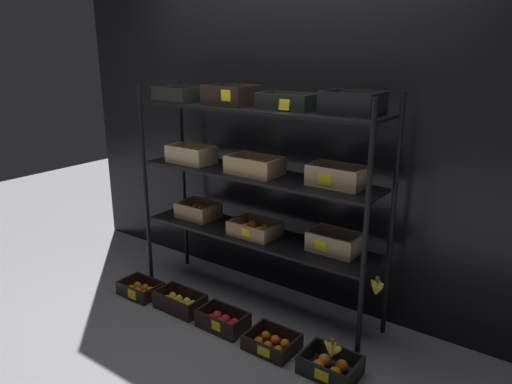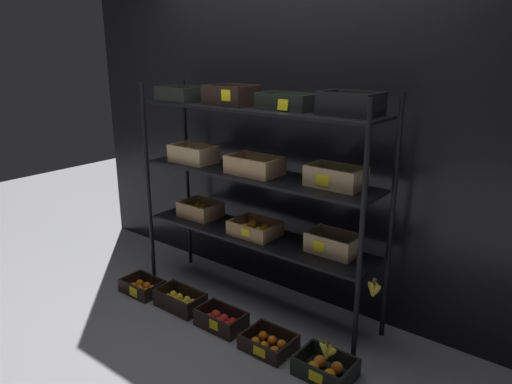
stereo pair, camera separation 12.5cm
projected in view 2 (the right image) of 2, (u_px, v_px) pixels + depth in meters
The scene contains 9 objects.
ground_plane at pixel (256, 304), 3.60m from camera, with size 10.00×10.00×0.00m, color gray.
storefront_wall at pixel (290, 118), 3.51m from camera, with size 4.23×0.12×2.73m, color black.
display_rack at pixel (257, 169), 3.29m from camera, with size 1.94×0.45×1.62m.
crate_ground_tangerine at pixel (143, 287), 3.76m from camera, with size 0.32×0.23×0.11m.
crate_ground_lemon at pixel (180, 301), 3.54m from camera, with size 0.37×0.21×0.13m.
crate_ground_apple_red at pixel (221, 321), 3.29m from camera, with size 0.34×0.22×0.12m.
crate_ground_right_tangerine at pixel (268, 343), 3.05m from camera, with size 0.32×0.26×0.10m.
crate_ground_orange at pixel (325, 368), 2.80m from camera, with size 0.34×0.25×0.12m.
banana_bunch_loose at pixel (327, 351), 2.76m from camera, with size 0.14×0.04×0.12m.
Camera 2 is at (1.97, -2.51, 1.86)m, focal length 33.35 mm.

